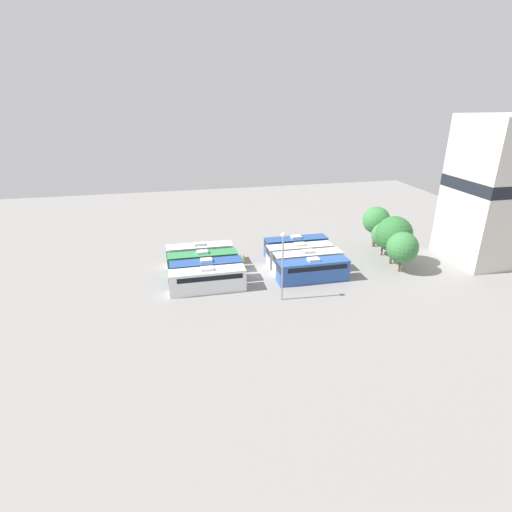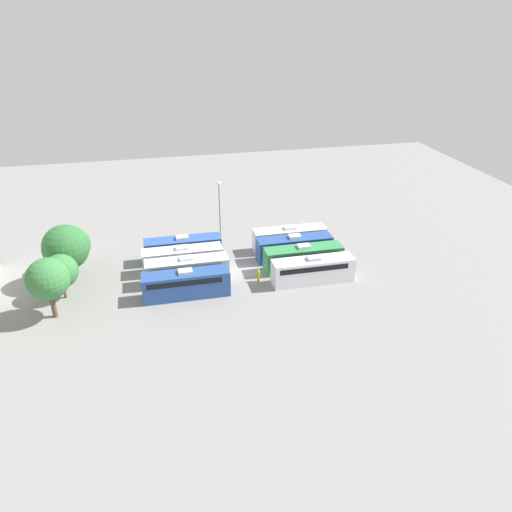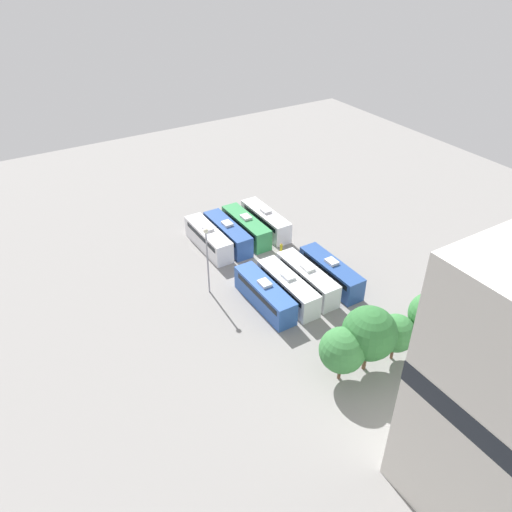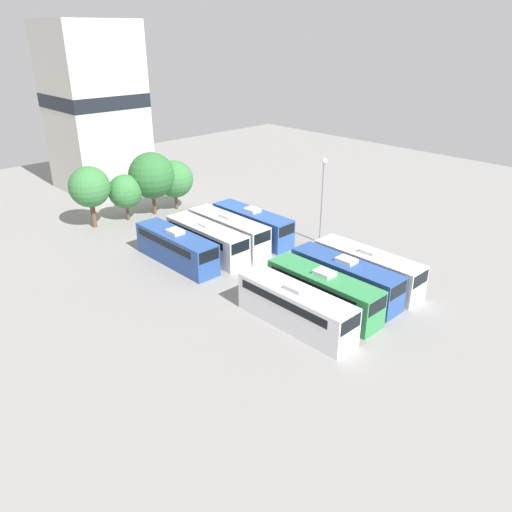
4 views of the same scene
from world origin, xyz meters
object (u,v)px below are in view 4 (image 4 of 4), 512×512
object	(u,v)px
bus_1	(323,290)
worker_person	(252,282)
bus_2	(345,277)
tree_0	(89,187)
bus_0	(295,306)
tree_1	(125,191)
tree_2	(152,176)
light_pole	(323,188)
bus_4	(176,247)
bus_6	(228,230)
bus_5	(206,239)
bus_7	(252,224)
depot_building	(95,107)
tree_3	(175,179)
bus_3	(367,267)

from	to	relation	value
bus_1	worker_person	distance (m)	6.69
bus_2	tree_0	bearing A→B (deg)	104.59
bus_0	bus_2	xyz separation A→B (m)	(6.62, 0.37, 0.00)
bus_2	tree_1	world-z (taller)	tree_1
tree_2	tree_0	bearing A→B (deg)	172.02
bus_2	light_pole	distance (m)	12.28
bus_0	bus_4	size ratio (longest dim) A/B	1.00
worker_person	light_pole	size ratio (longest dim) A/B	0.18
bus_1	tree_0	bearing A→B (deg)	98.63
bus_6	light_pole	size ratio (longest dim) A/B	1.11
bus_0	worker_person	distance (m)	6.72
worker_person	tree_1	bearing A→B (deg)	86.68
worker_person	tree_0	distance (m)	24.00
bus_4	bus_1	bearing A→B (deg)	-77.65
bus_2	bus_4	world-z (taller)	same
bus_1	bus_4	world-z (taller)	same
tree_1	bus_0	bearing A→B (deg)	-95.57
bus_2	bus_5	xyz separation A→B (m)	(-3.21, 14.67, 0.00)
bus_7	tree_0	xyz separation A→B (m)	(-10.69, 15.04, 3.02)
bus_6	bus_7	size ratio (longest dim) A/B	1.00
tree_1	depot_building	size ratio (longest dim) A/B	0.25
bus_0	bus_7	xyz separation A→B (m)	(9.59, 14.96, 0.00)
depot_building	bus_1	bearing A→B (deg)	-95.53
bus_5	light_pole	world-z (taller)	light_pole
bus_6	tree_0	bearing A→B (deg)	117.24
tree_1	tree_3	world-z (taller)	tree_3
bus_3	bus_1	bearing A→B (deg)	-179.68
bus_5	depot_building	size ratio (longest dim) A/B	0.46
light_pole	tree_1	distance (m)	23.25
light_pole	bus_7	bearing A→B (deg)	127.33
bus_7	tree_3	world-z (taller)	tree_3
bus_6	bus_0	bearing A→B (deg)	-113.01
bus_0	tree_0	size ratio (longest dim) A/B	1.44
bus_1	bus_5	xyz separation A→B (m)	(-0.03, 14.90, 0.00)
bus_2	bus_5	size ratio (longest dim) A/B	1.00
bus_1	light_pole	xyz separation A→B (m)	(10.60, 9.00, 4.35)
bus_3	bus_5	xyz separation A→B (m)	(-6.14, 14.87, 0.00)
light_pole	tree_3	distance (m)	20.20
bus_5	tree_2	xyz separation A→B (m)	(2.93, 13.92, 3.14)
bus_3	depot_building	world-z (taller)	depot_building
bus_7	light_pole	size ratio (longest dim) A/B	1.11
worker_person	depot_building	size ratio (longest dim) A/B	0.08
bus_0	bus_4	bearing A→B (deg)	89.73
worker_person	tree_3	size ratio (longest dim) A/B	0.27
bus_7	depot_building	xyz separation A→B (m)	(-1.92, 28.96, 9.35)
bus_4	worker_person	xyz separation A→B (m)	(1.46, -9.02, -0.91)
bus_5	tree_1	size ratio (longest dim) A/B	1.84
bus_1	bus_6	distance (m)	15.45
bus_2	worker_person	world-z (taller)	bus_2
worker_person	tree_2	distance (m)	23.35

